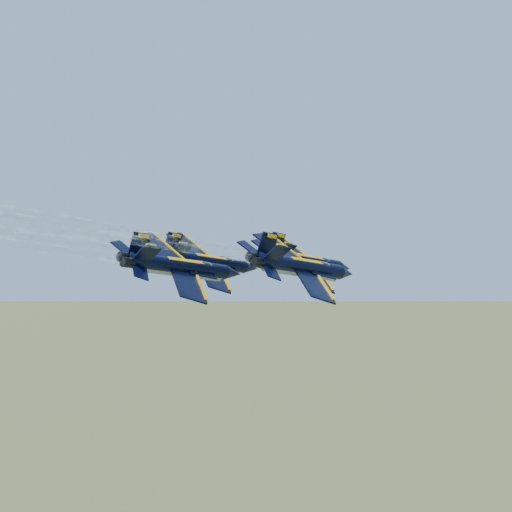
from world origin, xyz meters
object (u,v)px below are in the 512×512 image
Objects in this scene: jet_right at (303,266)px; jet_slot at (182,266)px; jet_lead at (307,262)px; jet_left at (208,262)px.

jet_right and jet_slot have the same top height.
jet_slot is (-5.63, -21.69, 0.00)m from jet_lead.
jet_left is at bearing 179.52° from jet_right.
jet_lead and jet_left have the same top height.
jet_left is 14.71m from jet_slot.
jet_lead is 22.40m from jet_slot.
jet_right is (7.08, -13.24, 0.00)m from jet_lead.
jet_left is 19.54m from jet_right.
jet_left and jet_slot have the same top height.
jet_lead and jet_slot have the same top height.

